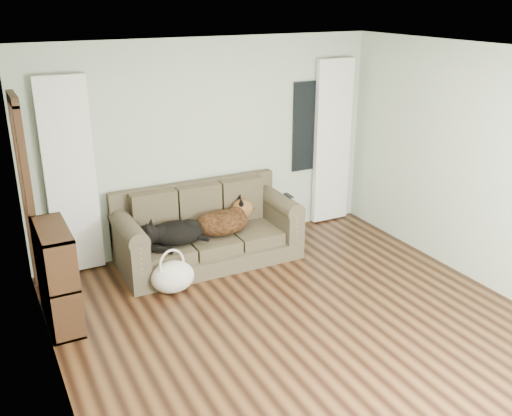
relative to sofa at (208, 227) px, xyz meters
name	(u,v)px	position (x,y,z in m)	size (l,w,h in m)	color
floor	(314,336)	(0.25, -1.97, -0.45)	(5.00, 5.00, 0.00)	black
ceiling	(325,56)	(0.25, -1.97, 2.15)	(5.00, 5.00, 0.00)	white
wall_back	(209,145)	(0.25, 0.53, 0.85)	(4.50, 0.04, 2.60)	#ABBCA6
wall_left	(51,260)	(-2.00, -1.97, 0.85)	(0.04, 5.00, 2.60)	#ABBCA6
wall_right	(500,174)	(2.50, -1.97, 0.85)	(0.04, 5.00, 2.60)	#ABBCA6
curtain_left	(70,178)	(-1.45, 0.45, 0.70)	(0.55, 0.08, 2.25)	white
curtain_right	(332,142)	(2.05, 0.45, 0.70)	(0.55, 0.08, 2.25)	white
window_pane	(309,126)	(1.70, 0.50, 0.95)	(0.50, 0.03, 1.20)	black
door_casing	(28,203)	(-1.95, 0.08, 0.60)	(0.07, 0.60, 2.10)	black
sofa	(208,227)	(0.00, 0.00, 0.00)	(2.14, 0.92, 0.88)	#312B1E
dog_black_lab	(173,234)	(-0.47, -0.08, 0.03)	(0.64, 0.45, 0.27)	black
dog_shepherd	(224,221)	(0.20, -0.02, 0.04)	(0.70, 0.50, 0.31)	black
tv_remote	(289,196)	(1.02, -0.16, 0.28)	(0.05, 0.18, 0.02)	black
tote_bag	(173,278)	(-0.65, -0.53, -0.29)	(0.48, 0.37, 0.35)	white
bookshelf	(57,277)	(-1.84, -0.63, 0.05)	(0.30, 0.81, 1.01)	black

